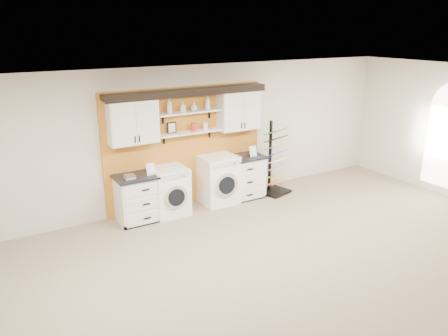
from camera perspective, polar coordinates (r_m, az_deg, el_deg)
floor at (r=6.25m, az=12.14°, el=-16.43°), size 10.00×10.00×0.00m
ceiling at (r=5.23m, az=14.16°, el=9.84°), size 10.00×10.00×0.00m
wall_back at (r=8.76m, az=-5.09°, el=4.08°), size 10.00×0.00×10.00m
accent_panel at (r=8.78m, az=-4.96°, el=2.77°), size 3.40×0.07×2.40m
upper_cabinet_left at (r=8.06m, az=-11.84°, el=6.04°), size 0.90×0.35×0.84m
upper_cabinet_right at (r=9.02m, az=1.93°, el=7.66°), size 0.90×0.35×0.84m
shelf_lower at (r=8.56m, az=-4.53°, el=4.65°), size 1.32×0.28×0.03m
shelf_upper at (r=8.47m, az=-4.60°, el=7.28°), size 1.32×0.28×0.03m
crown_molding at (r=8.42m, az=-4.71°, el=9.96°), size 3.30×0.41×0.13m
picture_frame at (r=8.43m, az=-6.84°, el=5.25°), size 0.18×0.02×0.22m
canister_red at (r=8.58m, az=-3.95°, el=5.35°), size 0.11×0.11×0.16m
canister_cream at (r=8.69m, az=-2.47°, el=5.48°), size 0.10×0.10×0.14m
base_cabinet_left at (r=8.33m, az=-10.86°, el=-3.82°), size 0.91×0.66×0.90m
base_cabinet_right at (r=9.26m, az=2.35°, el=-1.18°), size 0.93×0.66×0.91m
washer at (r=8.51m, az=-7.20°, el=-3.00°), size 0.67×0.71×0.94m
dryer at (r=8.96m, az=-0.76°, el=-1.53°), size 0.72×0.71×1.01m
sample_rack at (r=9.55m, az=6.68°, el=-0.33°), size 0.69×0.62×1.60m
soap_bottle_a at (r=8.28m, az=-7.15°, el=8.02°), size 0.15×0.15×0.27m
soap_bottle_b at (r=8.40m, az=-5.35°, el=7.94°), size 0.12×0.12×0.19m
soap_bottle_c at (r=8.50m, az=-3.96°, el=8.00°), size 0.18×0.18×0.16m
soap_bottle_d at (r=8.63m, az=-2.15°, el=8.52°), size 0.12×0.12×0.27m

